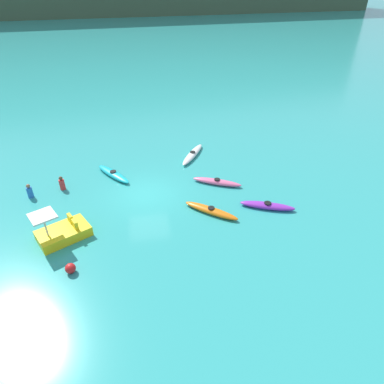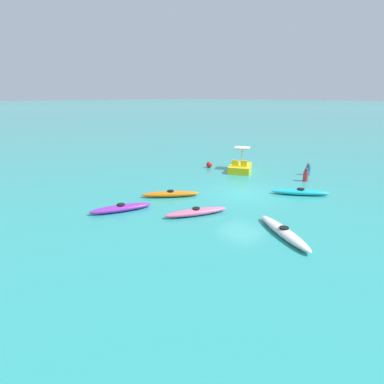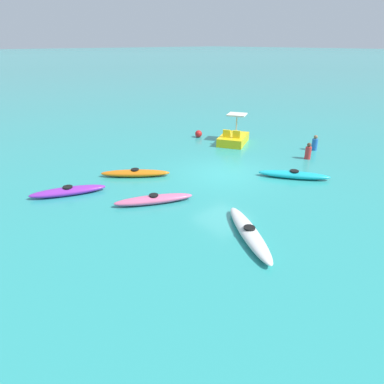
{
  "view_description": "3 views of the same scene",
  "coord_description": "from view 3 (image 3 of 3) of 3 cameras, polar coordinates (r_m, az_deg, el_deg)",
  "views": [
    {
      "loc": [
        -0.14,
        -16.72,
        10.76
      ],
      "look_at": [
        2.64,
        -0.64,
        0.27
      ],
      "focal_mm": 31.02,
      "sensor_mm": 36.0,
      "label": 1
    },
    {
      "loc": [
        14.3,
        9.73,
        5.43
      ],
      "look_at": [
        2.8,
        -1.39,
        0.39
      ],
      "focal_mm": 28.98,
      "sensor_mm": 36.0,
      "label": 2
    },
    {
      "loc": [
        11.12,
        10.24,
        5.78
      ],
      "look_at": [
        2.91,
        0.97,
        0.22
      ],
      "focal_mm": 31.54,
      "sensor_mm": 36.0,
      "label": 3
    }
  ],
  "objects": [
    {
      "name": "kayak_orange",
      "position": [
        15.93,
        -9.58,
        3.17
      ],
      "size": [
        2.82,
        2.48,
        0.37
      ],
      "color": "orange",
      "rests_on": "ground_plane"
    },
    {
      "name": "kayak_white",
      "position": [
        11.05,
        9.62,
        -6.8
      ],
      "size": [
        2.31,
        3.37,
        0.37
      ],
      "color": "white",
      "rests_on": "ground_plane"
    },
    {
      "name": "kayak_pink",
      "position": [
        13.17,
        -6.46,
        -1.26
      ],
      "size": [
        3.0,
        1.88,
        0.37
      ],
      "color": "pink",
      "rests_on": "ground_plane"
    },
    {
      "name": "person_by_kayaks",
      "position": [
        20.85,
        20.04,
        7.71
      ],
      "size": [
        0.41,
        0.41,
        0.88
      ],
      "color": "blue",
      "rests_on": "ground_plane"
    },
    {
      "name": "pedal_boat_yellow",
      "position": [
        21.15,
        7.02,
        9.07
      ],
      "size": [
        2.83,
        2.47,
        1.68
      ],
      "color": "yellow",
      "rests_on": "ground_plane"
    },
    {
      "name": "kayak_purple",
      "position": [
        14.72,
        -20.2,
        0.15
      ],
      "size": [
        3.02,
        1.69,
        0.37
      ],
      "color": "purple",
      "rests_on": "ground_plane"
    },
    {
      "name": "buoy_red",
      "position": [
        22.39,
        1.11,
        9.81
      ],
      "size": [
        0.46,
        0.46,
        0.46
      ],
      "primitive_type": "sphere",
      "color": "red",
      "rests_on": "ground_plane"
    },
    {
      "name": "person_near_shore",
      "position": [
        19.12,
        19.06,
        6.45
      ],
      "size": [
        0.45,
        0.45,
        0.88
      ],
      "color": "red",
      "rests_on": "ground_plane"
    },
    {
      "name": "ground_plane",
      "position": [
        16.19,
        5.44,
        3.13
      ],
      "size": [
        600.0,
        600.0,
        0.0
      ],
      "primitive_type": "plane",
      "color": "teal"
    },
    {
      "name": "kayak_cyan",
      "position": [
        16.22,
        16.85,
        2.82
      ],
      "size": [
        2.39,
        2.97,
        0.37
      ],
      "color": "#19B7C6",
      "rests_on": "ground_plane"
    }
  ]
}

